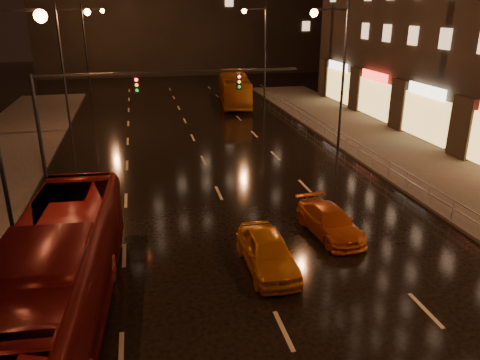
% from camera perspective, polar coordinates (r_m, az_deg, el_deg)
% --- Properties ---
extents(ground, '(140.00, 140.00, 0.00)m').
position_cam_1_polar(ground, '(29.51, -3.93, 1.24)').
color(ground, black).
rests_on(ground, ground).
extents(sidewalk_right, '(7.00, 70.00, 0.15)m').
position_cam_1_polar(sidewalk_right, '(30.11, 23.97, 0.02)').
color(sidewalk_right, '#38332D').
rests_on(sidewalk_right, ground).
extents(traffic_signal, '(15.31, 0.32, 6.20)m').
position_cam_1_polar(traffic_signal, '(28.08, -14.58, 9.65)').
color(traffic_signal, black).
rests_on(traffic_signal, ground).
extents(railing_right, '(0.05, 56.00, 1.00)m').
position_cam_1_polar(railing_right, '(30.54, 15.93, 2.91)').
color(railing_right, '#99999E').
rests_on(railing_right, sidewalk_right).
extents(bus_red, '(3.71, 12.39, 3.40)m').
position_cam_1_polar(bus_red, '(15.92, -21.48, -10.98)').
color(bus_red, '#5A0C0D').
rests_on(bus_red, ground).
extents(bus_curb, '(4.09, 11.76, 3.21)m').
position_cam_1_polar(bus_curb, '(50.40, -0.75, 11.11)').
color(bus_curb, '#964E0F').
rests_on(bus_curb, ground).
extents(taxi_near, '(1.77, 4.36, 1.48)m').
position_cam_1_polar(taxi_near, '(18.28, 3.41, -8.71)').
color(taxi_near, '#C57112').
rests_on(taxi_near, ground).
extents(taxi_far, '(2.17, 4.46, 1.25)m').
position_cam_1_polar(taxi_far, '(21.31, 10.90, -5.00)').
color(taxi_far, '#B84911').
rests_on(taxi_far, ground).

